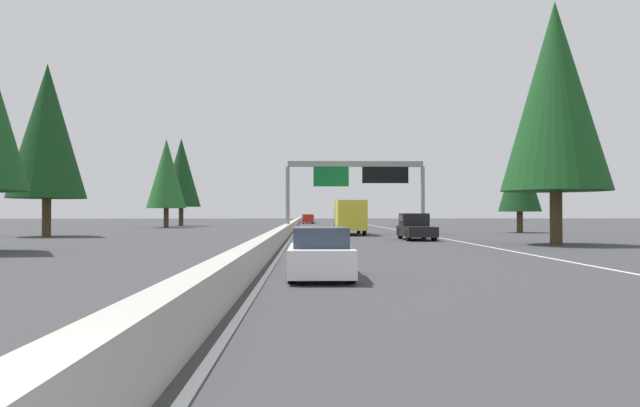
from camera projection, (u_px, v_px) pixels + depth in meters
The scene contains 16 objects.
ground_plane at pixel (293, 232), 62.32m from camera, with size 320.00×320.00×0.00m, color #38383A.
median_barrier at pixel (294, 224), 82.31m from camera, with size 180.00×0.56×0.90m, color #ADAAA3.
shoulder_stripe_right at pixel (392, 229), 72.56m from camera, with size 160.00×0.16×0.01m, color silver.
shoulder_stripe_median at pixel (297, 229), 72.32m from camera, with size 160.00×0.16×0.01m, color silver.
sign_gantry_overhead at pixel (357, 176), 55.84m from camera, with size 0.50×12.68×6.60m.
sedan_far_left at pixel (321, 254), 17.72m from camera, with size 4.40×1.80×1.47m.
pickup_far_center at pixel (415, 227), 43.50m from camera, with size 5.60×2.00×1.86m.
box_truck_mid_center at pixel (349, 216), 53.66m from camera, with size 8.50×2.40×2.95m.
sedan_mid_right at pixel (350, 220), 111.03m from camera, with size 4.40×1.80×1.47m.
sedan_far_right at pixel (310, 219), 118.82m from camera, with size 4.40×1.80×1.47m.
minivan_near_right at pixel (308, 218), 111.30m from camera, with size 5.00×1.95×1.69m.
conifer_right_near at pixel (555, 96), 36.45m from camera, with size 6.38×6.38×14.50m.
conifer_right_mid at pixel (520, 175), 59.36m from camera, with size 4.07×4.07×9.25m.
conifer_left_near at pixel (47, 131), 49.36m from camera, with size 6.13×6.13×13.94m.
conifer_left_mid at pixel (166, 174), 80.00m from camera, with size 5.10×5.10×11.58m.
conifer_left_far at pixel (181, 173), 90.65m from camera, with size 5.71×5.71×12.97m.
Camera 1 is at (-2.40, -1.48, 1.86)m, focal length 34.51 mm.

